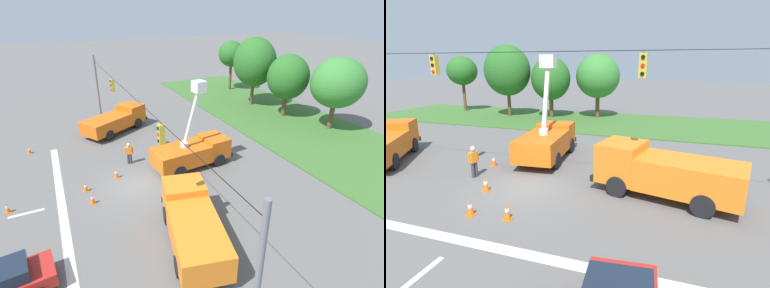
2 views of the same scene
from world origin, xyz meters
The scene contains 19 objects.
ground_plane centered at (0.00, 0.00, 0.00)m, with size 200.00×200.00×0.00m, color #605E5B.
grass_verge centered at (0.00, 18.00, 0.05)m, with size 56.00×12.00×0.10m, color #3D6B2D.
lane_markings centered at (0.00, -6.45, 0.00)m, with size 17.60×15.25×0.01m.
signal_gantry centered at (0.05, 0.00, 4.25)m, with size 26.20×0.33×7.20m.
tree_far_west centered at (-19.58, 19.90, 5.18)m, with size 3.87×3.59×7.01m.
tree_west centered at (-12.01, 18.32, 5.31)m, with size 5.36×4.91×8.18m.
tree_centre centered at (-6.93, 19.05, 4.44)m, with size 4.39×4.50×6.87m.
tree_east centered at (-1.88, 20.63, 4.72)m, with size 4.89×5.19×7.16m.
utility_truck_bucket_lift centered at (-1.02, 4.75, 1.32)m, with size 3.04×6.37×6.64m.
utility_truck_support_near centered at (6.50, 1.08, 1.26)m, with size 7.06×3.84×2.37m.
utility_truck_support_far centered at (-10.76, 1.07, 1.18)m, with size 5.51×7.00×2.23m.
sedan_red centered at (6.04, -7.67, 0.79)m, with size 2.24×4.45×1.56m.
road_worker centered at (-3.49, 0.40, 1.00)m, with size 0.34×0.63×1.77m.
traffic_cone_mid_right centered at (0.72, -3.15, 0.36)m, with size 0.36×0.36×0.72m.
traffic_cone_lane_edge_a centered at (-3.57, 2.34, 0.36)m, with size 0.36×0.36×0.73m.
traffic_cone_lane_edge_b centered at (-1.75, -1.07, 0.39)m, with size 0.36×0.36×0.79m.
traffic_cone_far_left centered at (-0.90, -3.34, 0.35)m, with size 0.36×0.36×0.71m.
traffic_cone_far_right centered at (-8.96, -6.84, 0.33)m, with size 0.36×0.36×0.68m.
traffic_cone_centre_line centered at (-0.58, -7.94, 0.33)m, with size 0.36×0.36×0.67m.
Camera 1 is at (17.61, -4.29, 11.47)m, focal length 28.00 mm.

